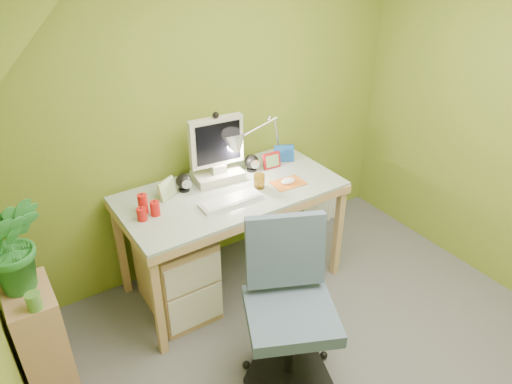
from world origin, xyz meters
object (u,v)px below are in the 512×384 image
potted_plant (15,245)px  desk_lamp (271,128)px  monitor (216,147)px  side_ledge (41,337)px  radiator (314,202)px  task_chair (291,312)px  desk (232,238)px

potted_plant → desk_lamp: bearing=9.0°
monitor → side_ledge: 1.58m
monitor → radiator: 1.34m
monitor → desk_lamp: (0.45, 0.00, 0.03)m
desk_lamp → potted_plant: bearing=-172.1°
side_ledge → radiator: 2.44m
side_ledge → potted_plant: potted_plant is taller
desk_lamp → radiator: size_ratio=1.37×
desk_lamp → side_ledge: bearing=-170.7°
side_ledge → radiator: (2.39, 0.47, -0.13)m
monitor → radiator: bearing=13.0°
desk_lamp → task_chair: 1.38m
monitor → task_chair: bearing=-92.5°
monitor → potted_plant: monitor is taller
desk → monitor: 0.68m
desk → task_chair: bearing=-99.9°
monitor → radiator: (1.03, 0.14, -0.85)m
desk → desk_lamp: (0.45, 0.18, 0.69)m
task_chair → desk: bearing=104.9°
task_chair → side_ledge: bearing=172.1°
side_ledge → radiator: bearing=11.2°
radiator → task_chair: bearing=-140.3°
potted_plant → desk: bearing=4.4°
potted_plant → radiator: potted_plant is taller
potted_plant → task_chair: size_ratio=0.56×
side_ledge → potted_plant: size_ratio=1.17×
side_ledge → potted_plant: 0.62m
desk → monitor: monitor is taller
potted_plant → task_chair: (1.19, -0.81, -0.44)m
desk → potted_plant: size_ratio=2.65×
desk → monitor: bearing=89.3°
desk_lamp → potted_plant: desk_lamp is taller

